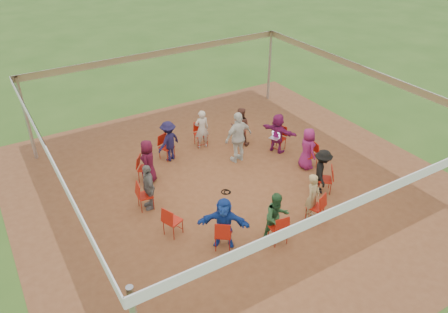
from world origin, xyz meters
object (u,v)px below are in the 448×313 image
person_seated_2 (202,129)px  person_seated_9 (322,171)px  chair_5 (145,196)px  person_seated_7 (277,217)px  person_seated_3 (169,141)px  person_seated_4 (148,161)px  chair_0 (279,139)px  person_seated_8 (313,197)px  chair_2 (201,135)px  person_seated_6 (224,222)px  chair_10 (325,179)px  chair_1 (240,132)px  standing_person (238,137)px  chair_7 (223,234)px  person_seated_1 (240,126)px  chair_3 (167,147)px  cable_coil (226,192)px  person_seated_5 (148,187)px  person_seated_10 (307,149)px  person_seated_0 (278,133)px  chair_9 (315,207)px  chair_4 (145,169)px  chair_8 (278,228)px  laptop (275,136)px  chair_6 (173,221)px  chair_11 (310,155)px

person_seated_2 → person_seated_9: bearing=120.0°
chair_5 → person_seated_7: (2.44, -3.04, 0.28)m
person_seated_3 → person_seated_4: same height
chair_0 → person_seated_8: bearing=133.8°
chair_2 → person_seated_6: size_ratio=0.62×
chair_10 → person_seated_3: (-3.27, 4.20, 0.28)m
chair_1 → person_seated_4: (-3.85, -0.60, 0.28)m
person_seated_8 → standing_person: bearing=68.6°
chair_7 → chair_1: bearing=90.0°
chair_0 → person_seated_1: person_seated_1 is taller
person_seated_4 → person_seated_8: size_ratio=1.00×
chair_5 → chair_7: (1.08, -2.60, 0.00)m
chair_3 → person_seated_2: person_seated_2 is taller
chair_7 → person_seated_9: bearing=46.2°
chair_0 → standing_person: standing_person is taller
person_seated_2 → standing_person: (0.61, -1.47, 0.19)m
person_seated_9 → cable_coil: size_ratio=3.98×
person_seated_6 → person_seated_1: bearing=90.0°
chair_3 → person_seated_6: bearing=60.7°
chair_2 → person_seated_5: bearing=46.2°
chair_1 → person_seated_4: 3.91m
person_seated_3 → person_seated_10: size_ratio=1.00×
person_seated_0 → person_seated_4: 4.67m
chair_9 → standing_person: standing_person is taller
person_seated_4 → person_seated_6: bearing=45.0°
chair_4 → person_seated_6: (0.60, -3.85, 0.28)m
chair_1 → person_seated_5: bearing=60.7°
person_seated_1 → person_seated_6: bearing=90.0°
chair_8 → person_seated_10: size_ratio=0.62×
chair_5 → cable_coil: size_ratio=2.46×
chair_8 → person_seated_2: bearing=90.0°
chair_10 → person_seated_4: bearing=90.0°
person_seated_6 → standing_person: bearing=89.6°
chair_5 → person_seated_9: 5.34m
chair_2 → laptop: bearing=144.9°
person_seated_9 → chair_10: bearing=-90.0°
chair_6 → chair_8: 2.82m
chair_4 → chair_6: (-0.36, -2.79, 0.00)m
chair_6 → person_seated_6: 1.46m
chair_4 → standing_person: bearing=118.4°
chair_8 → person_seated_0: 4.79m
chair_11 → person_seated_1: bearing=32.2°
chair_1 → chair_3: bearing=30.0°
chair_10 → person_seated_9: 0.31m
person_seated_0 → person_seated_2: (-2.14, 1.64, 0.00)m
cable_coil → person_seated_6: bearing=-123.0°
chair_2 → chair_10: (1.87, -4.51, 0.00)m
chair_10 → person_seated_6: size_ratio=0.62×
person_seated_2 → person_seated_1: bearing=165.0°
person_seated_1 → chair_10: bearing=136.2°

